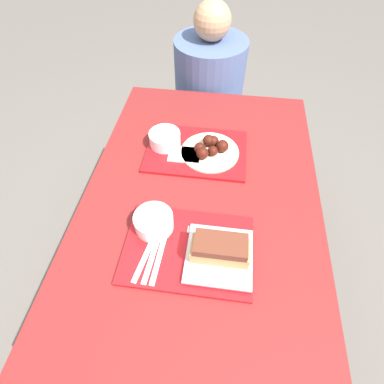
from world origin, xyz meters
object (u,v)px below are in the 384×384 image
at_px(brisket_sandwich_plate, 220,252).
at_px(person_seated_across, 210,78).
at_px(tray_near, 188,249).
at_px(tray_far, 196,151).
at_px(bowl_coleslaw_far, 165,138).
at_px(wings_plate_far, 210,149).
at_px(bowl_coleslaw_near, 154,221).

distance_m(brisket_sandwich_plate, person_seated_across, 1.15).
distance_m(tray_near, brisket_sandwich_plate, 0.11).
distance_m(tray_far, person_seated_across, 0.67).
bearing_deg(bowl_coleslaw_far, brisket_sandwich_plate, -61.89).
bearing_deg(tray_near, tray_far, 93.79).
distance_m(tray_far, wings_plate_far, 0.06).
bearing_deg(bowl_coleslaw_far, bowl_coleslaw_near, -84.19).
relative_size(bowl_coleslaw_near, wings_plate_far, 0.55).
bearing_deg(brisket_sandwich_plate, tray_near, 168.84).
relative_size(tray_far, bowl_coleslaw_near, 3.17).
distance_m(bowl_coleslaw_near, wings_plate_far, 0.41).
xyz_separation_m(tray_far, bowl_coleslaw_near, (-0.09, -0.39, 0.04)).
relative_size(brisket_sandwich_plate, person_seated_across, 0.31).
xyz_separation_m(bowl_coleslaw_near, wings_plate_far, (0.15, 0.38, -0.01)).
xyz_separation_m(brisket_sandwich_plate, person_seated_across, (-0.14, 1.14, -0.10)).
relative_size(tray_near, bowl_coleslaw_far, 3.17).
xyz_separation_m(brisket_sandwich_plate, bowl_coleslaw_far, (-0.26, 0.50, -0.01)).
xyz_separation_m(bowl_coleslaw_near, person_seated_across, (0.09, 1.05, -0.09)).
xyz_separation_m(tray_far, wings_plate_far, (0.06, -0.01, 0.03)).
bearing_deg(person_seated_across, bowl_coleslaw_near, -94.71).
bearing_deg(tray_near, brisket_sandwich_plate, -11.16).
bearing_deg(wings_plate_far, bowl_coleslaw_near, -111.47).
height_order(tray_far, person_seated_across, person_seated_across).
relative_size(wings_plate_far, person_seated_across, 0.36).
distance_m(tray_near, person_seated_across, 1.12).
distance_m(bowl_coleslaw_near, bowl_coleslaw_far, 0.41).
bearing_deg(bowl_coleslaw_near, tray_near, -28.19).
bearing_deg(brisket_sandwich_plate, bowl_coleslaw_far, 118.11).
height_order(tray_near, bowl_coleslaw_far, bowl_coleslaw_far).
bearing_deg(person_seated_across, brisket_sandwich_plate, -83.17).
xyz_separation_m(bowl_coleslaw_near, bowl_coleslaw_far, (-0.04, 0.41, 0.00)).
height_order(tray_far, wings_plate_far, wings_plate_far).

